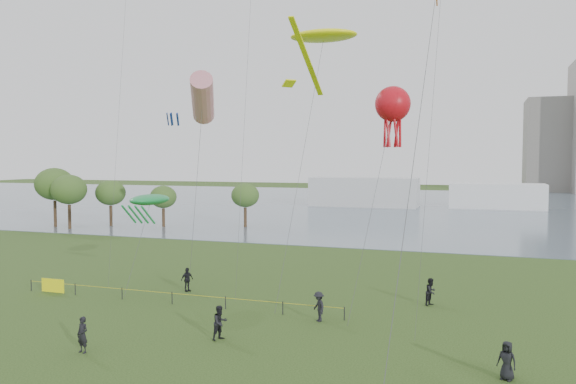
% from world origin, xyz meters
% --- Properties ---
extents(lake, '(400.00, 120.00, 0.08)m').
position_xyz_m(lake, '(0.00, 100.00, 0.02)').
color(lake, slate).
rests_on(lake, ground_plane).
extents(building_low, '(16.00, 18.00, 28.00)m').
position_xyz_m(building_low, '(32.00, 168.00, 14.00)').
color(building_low, slate).
rests_on(building_low, ground_plane).
extents(pavilion_left, '(22.00, 8.00, 6.00)m').
position_xyz_m(pavilion_left, '(-12.00, 95.00, 3.00)').
color(pavilion_left, silver).
rests_on(pavilion_left, ground_plane).
extents(pavilion_right, '(18.00, 7.00, 5.00)m').
position_xyz_m(pavilion_right, '(14.00, 98.00, 2.50)').
color(pavilion_right, white).
rests_on(pavilion_right, ground_plane).
extents(trees, '(30.95, 14.39, 8.58)m').
position_xyz_m(trees, '(-40.26, 47.49, 5.42)').
color(trees, '#3A291A').
rests_on(trees, ground_plane).
extents(fence, '(24.07, 0.07, 1.05)m').
position_xyz_m(fence, '(-15.41, 12.80, 0.55)').
color(fence, black).
rests_on(fence, ground_plane).
extents(spectator_a, '(1.06, 1.14, 1.89)m').
position_xyz_m(spectator_a, '(-2.92, 7.02, 0.95)').
color(spectator_a, black).
rests_on(spectator_a, ground_plane).
extents(spectator_b, '(1.28, 1.34, 1.83)m').
position_xyz_m(spectator_b, '(1.27, 12.10, 0.91)').
color(spectator_b, black).
rests_on(spectator_b, ground_plane).
extents(spectator_c, '(0.85, 1.13, 1.79)m').
position_xyz_m(spectator_c, '(-10.13, 16.41, 0.89)').
color(spectator_c, black).
rests_on(spectator_c, ground_plane).
extents(spectator_d, '(1.01, 0.87, 1.75)m').
position_xyz_m(spectator_d, '(11.69, 6.07, 0.87)').
color(spectator_d, black).
rests_on(spectator_d, ground_plane).
extents(spectator_f, '(0.75, 0.57, 1.86)m').
position_xyz_m(spectator_f, '(-8.67, 2.89, 0.93)').
color(spectator_f, black).
rests_on(spectator_f, ground_plane).
extents(spectator_g, '(1.04, 1.12, 1.85)m').
position_xyz_m(spectator_g, '(7.45, 18.15, 0.93)').
color(spectator_g, black).
rests_on(spectator_g, ground_plane).
extents(kite_stingray, '(5.09, 10.07, 19.40)m').
position_xyz_m(kite_stingray, '(-0.73, 20.24, 18.92)').
color(kite_stingray, '#3F3F42').
extents(kite_windsock, '(4.17, 4.98, 16.25)m').
position_xyz_m(kite_windsock, '(-9.23, 17.40, 14.39)').
color(kite_windsock, '#3F3F42').
extents(kite_creature, '(2.35, 5.43, 7.19)m').
position_xyz_m(kite_creature, '(-13.47, 16.75, 6.75)').
color(kite_creature, '#3F3F42').
extents(kite_octopus, '(2.88, 7.19, 14.77)m').
position_xyz_m(kite_octopus, '(4.80, 17.75, 13.51)').
color(kite_octopus, '#3F3F42').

